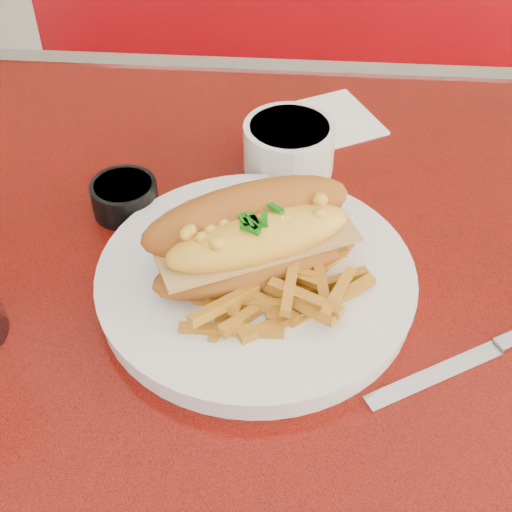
# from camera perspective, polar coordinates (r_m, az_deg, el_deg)

# --- Properties ---
(diner_table) EXTENTS (1.23, 0.83, 0.77)m
(diner_table) POSITION_cam_1_polar(r_m,az_deg,el_deg) (0.76, 4.54, -11.30)
(diner_table) COLOR red
(diner_table) RESTS_ON ground
(booth_bench_far) EXTENTS (1.20, 0.51, 0.90)m
(booth_bench_far) POSITION_cam_1_polar(r_m,az_deg,el_deg) (1.56, 4.43, 6.46)
(booth_bench_far) COLOR #9C0A10
(booth_bench_far) RESTS_ON ground
(dinner_plate) EXTENTS (0.35, 0.35, 0.02)m
(dinner_plate) POSITION_cam_1_polar(r_m,az_deg,el_deg) (0.63, 0.00, -1.91)
(dinner_plate) COLOR white
(dinner_plate) RESTS_ON diner_table
(mac_hoagie) EXTENTS (0.21, 0.16, 0.08)m
(mac_hoagie) POSITION_cam_1_polar(r_m,az_deg,el_deg) (0.60, -0.10, 1.50)
(mac_hoagie) COLOR #AD5E1B
(mac_hoagie) RESTS_ON dinner_plate
(fries_pile) EXTENTS (0.15, 0.14, 0.03)m
(fries_pile) POSITION_cam_1_polar(r_m,az_deg,el_deg) (0.60, 1.35, -1.39)
(fries_pile) COLOR orange
(fries_pile) RESTS_ON dinner_plate
(fork) EXTENTS (0.04, 0.16, 0.00)m
(fork) POSITION_cam_1_polar(r_m,az_deg,el_deg) (0.66, 1.19, 2.00)
(fork) COLOR #B8B8BD
(fork) RESTS_ON dinner_plate
(gravy_ramekin) EXTENTS (0.13, 0.13, 0.05)m
(gravy_ramekin) POSITION_cam_1_polar(r_m,az_deg,el_deg) (0.75, 2.65, 8.80)
(gravy_ramekin) COLOR white
(gravy_ramekin) RESTS_ON diner_table
(sauce_cup_left) EXTENTS (0.08, 0.08, 0.03)m
(sauce_cup_left) POSITION_cam_1_polar(r_m,az_deg,el_deg) (0.71, -10.47, 4.74)
(sauce_cup_left) COLOR black
(sauce_cup_left) RESTS_ON diner_table
(knife) EXTENTS (0.18, 0.11, 0.01)m
(knife) POSITION_cam_1_polar(r_m,az_deg,el_deg) (0.61, 18.10, -7.26)
(knife) COLOR #B8B8BD
(knife) RESTS_ON diner_table
(paper_napkin) EXTENTS (0.14, 0.14, 0.00)m
(paper_napkin) POSITION_cam_1_polar(r_m,az_deg,el_deg) (0.85, 5.82, 10.72)
(paper_napkin) COLOR white
(paper_napkin) RESTS_ON diner_table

